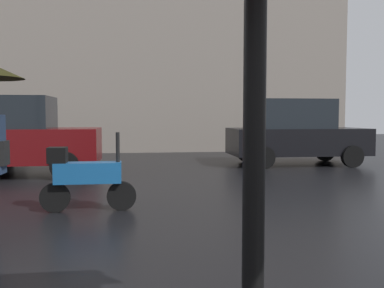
# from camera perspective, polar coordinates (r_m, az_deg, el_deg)

# --- Properties ---
(parked_scooter) EXTENTS (1.48, 0.32, 1.23)m
(parked_scooter) POSITION_cam_1_polar(r_m,az_deg,el_deg) (6.89, -13.99, -4.14)
(parked_scooter) COLOR black
(parked_scooter) RESTS_ON ground
(parked_car_left) EXTENTS (4.06, 1.97, 1.98)m
(parked_car_left) POSITION_cam_1_polar(r_m,az_deg,el_deg) (13.38, 13.50, 1.53)
(parked_car_left) COLOR black
(parked_car_left) RESTS_ON ground
(parked_car_right) EXTENTS (4.13, 1.90, 1.96)m
(parked_car_right) POSITION_cam_1_polar(r_m,az_deg,el_deg) (11.43, -22.91, 0.98)
(parked_car_right) COLOR #590C0F
(parked_car_right) RESTS_ON ground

